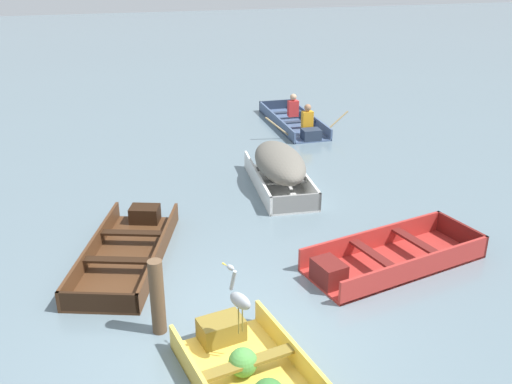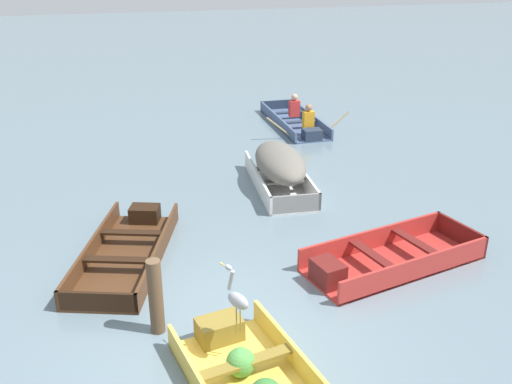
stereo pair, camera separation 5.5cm
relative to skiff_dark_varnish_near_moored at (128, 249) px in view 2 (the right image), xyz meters
name	(u,v)px [view 2 (the right image)]	position (x,y,z in m)	size (l,w,h in m)	color
ground_plane	(221,337)	(1.01, -2.46, -0.11)	(80.00, 80.00, 0.00)	slate
skiff_dark_varnish_near_moored	(128,249)	(0.00, 0.00, 0.00)	(1.99, 3.16, 0.32)	#4C2D19
skiff_red_mid_moored	(387,259)	(3.84, -1.41, 0.02)	(3.02, 1.70, 0.38)	#AD2D28
skiff_white_far_moored	(280,165)	(3.18, 2.07, 0.37)	(1.16, 2.70, 0.85)	white
rowboat_slate_blue_with_crew	(296,121)	(4.89, 6.03, 0.06)	(2.27, 3.28, 0.88)	#475B7F
heron_on_dinghy	(237,298)	(1.12, -2.93, 0.77)	(0.28, 0.44, 0.84)	olive
mooring_post	(156,297)	(0.25, -2.11, 0.41)	(0.18, 0.18, 1.04)	brown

